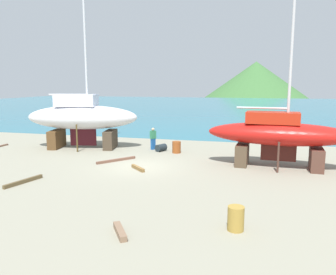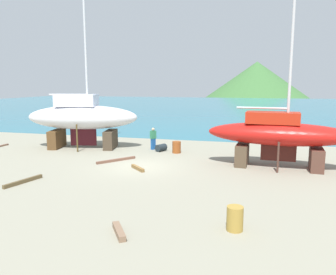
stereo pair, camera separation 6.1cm
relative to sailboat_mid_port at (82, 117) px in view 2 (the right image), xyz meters
name	(u,v)px [view 2 (the right image)]	position (x,y,z in m)	size (l,w,h in m)	color
ground_plane	(130,173)	(6.23, -6.08, -2.40)	(46.33, 46.33, 0.00)	gray
sea_water	(225,107)	(6.23, 50.25, -2.40)	(146.98, 89.49, 0.01)	#247086
headland_hill	(256,92)	(12.21, 166.46, -2.40)	(93.55, 93.55, 32.97)	#3B6935
sailboat_mid_port	(82,117)	(0.00, 0.00, 0.00)	(8.84, 4.43, 14.15)	#433628
sailboat_large_starboard	(279,134)	(14.26, -2.57, -0.39)	(8.55, 2.82, 13.39)	#523227
worker	(153,138)	(5.44, 0.81, -1.54)	(0.44, 0.50, 1.66)	#1B4F94
barrel_tipped_right	(177,147)	(7.47, -0.01, -1.99)	(0.61, 0.61, 0.84)	brown
barrel_rust_mid	(235,218)	(12.38, -12.06, -1.98)	(0.57, 0.57, 0.85)	olive
barrel_ochre	(161,148)	(6.21, 0.32, -2.14)	(0.52, 0.52, 0.81)	#1F282D
timber_plank_far	(138,168)	(6.39, -5.23, -2.31)	(1.44, 0.18, 0.19)	brown
timber_short_skew	(23,181)	(1.71, -9.21, -2.31)	(2.27, 0.16, 0.19)	brown
timber_long_aft	(119,231)	(8.67, -13.35, -2.31)	(1.28, 0.23, 0.19)	#7C6048
timber_long_fore	(116,160)	(4.31, -3.56, -2.33)	(2.79, 0.16, 0.15)	brown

